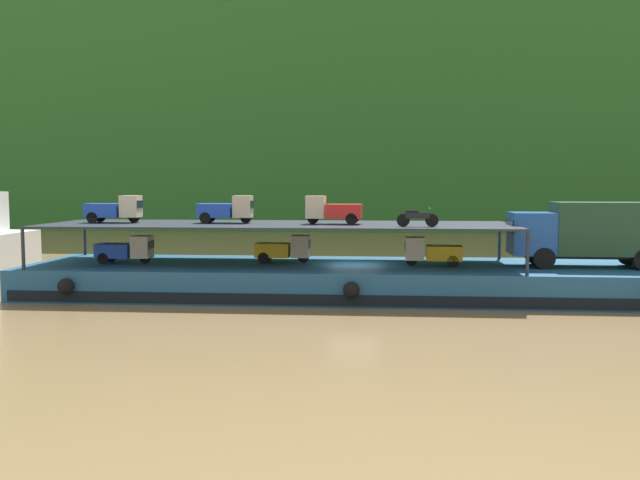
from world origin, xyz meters
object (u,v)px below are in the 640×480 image
Objects in this scene: cargo_barge at (354,280)px; mini_truck_upper_stern at (115,209)px; covered_lorry at (588,232)px; mini_truck_upper_fore at (333,210)px; motorcycle_upper_port at (417,217)px; mini_truck_lower_mid at (432,251)px; mini_truck_lower_stern at (126,249)px; mini_truck_lower_aft at (284,249)px; mini_truck_upper_mid at (226,209)px.

mini_truck_upper_stern reaches higher than cargo_barge.
mini_truck_upper_fore is (-12.17, -0.00, 1.00)m from covered_lorry.
mini_truck_upper_stern is 1.46× the size of motorcycle_upper_port.
covered_lorry is (11.11, -0.10, 2.45)m from cargo_barge.
mini_truck_lower_mid is at bearing -0.49° from mini_truck_upper_fore.
cargo_barge is at bearing 1.73° from mini_truck_lower_stern.
mini_truck_lower_stern and mini_truck_lower_aft have the same top height.
mini_truck_upper_fore reaches higher than mini_truck_lower_stern.
mini_truck_upper_stern is (-15.97, 0.34, 2.00)m from mini_truck_lower_mid.
mini_truck_upper_fore is (10.38, 0.25, 2.00)m from mini_truck_lower_stern.
mini_truck_lower_mid is (3.78, -0.14, 1.44)m from cargo_barge.
mini_truck_lower_mid is (-7.32, -0.04, -1.00)m from covered_lorry.
motorcycle_upper_port is (9.38, -2.37, -0.26)m from mini_truck_upper_mid.
cargo_barge is 11.53× the size of mini_truck_lower_mid.
mini_truck_upper_stern is 0.99× the size of mini_truck_upper_fore.
motorcycle_upper_port is (14.37, -1.64, 1.74)m from mini_truck_lower_stern.
mini_truck_upper_fore is 1.47× the size of motorcycle_upper_port.
motorcycle_upper_port is at bearing -115.02° from mini_truck_lower_mid.
motorcycle_upper_port reaches higher than mini_truck_lower_mid.
motorcycle_upper_port is at bearing -6.52° from mini_truck_lower_stern.
mini_truck_upper_fore is at bearing -174.63° from cargo_barge.
motorcycle_upper_port reaches higher than mini_truck_lower_stern.
mini_truck_lower_aft is 1.44× the size of motorcycle_upper_port.
mini_truck_lower_aft is 3.52m from mini_truck_upper_mid.
cargo_barge is 3.90m from mini_truck_lower_aft.
motorcycle_upper_port reaches higher than mini_truck_lower_aft.
covered_lorry is 2.88× the size of mini_truck_lower_aft.
motorcycle_upper_port reaches higher than cargo_barge.
mini_truck_upper_stern reaches higher than covered_lorry.
mini_truck_upper_stern is at bearing 178.49° from mini_truck_upper_fore.
covered_lorry is 2.83× the size of mini_truck_upper_fore.
mini_truck_upper_fore is (11.13, -0.29, 0.00)m from mini_truck_upper_stern.
mini_truck_upper_stern is at bearing -178.08° from mini_truck_upper_mid.
covered_lorry is 7.39m from mini_truck_lower_mid.
mini_truck_upper_fore is (5.40, -0.49, 0.00)m from mini_truck_upper_mid.
motorcycle_upper_port is at bearing -34.25° from cargo_barge.
mini_truck_lower_mid is 2.68m from motorcycle_upper_port.
covered_lorry reaches higher than mini_truck_lower_mid.
mini_truck_upper_mid is at bearing 8.36° from mini_truck_lower_stern.
mini_truck_lower_stern is 0.99× the size of mini_truck_upper_mid.
mini_truck_upper_fore is (-1.06, -0.10, 3.44)m from cargo_barge.
mini_truck_upper_mid is 9.68m from motorcycle_upper_port.
mini_truck_upper_fore reaches higher than mini_truck_lower_mid.
motorcycle_upper_port is at bearing -167.01° from covered_lorry.
mini_truck_upper_mid is (-17.57, 0.49, 1.00)m from covered_lorry.
mini_truck_lower_stern and mini_truck_lower_mid have the same top height.
mini_truck_lower_stern is 1.00× the size of mini_truck_lower_aft.
mini_truck_lower_mid is at bearing -5.58° from mini_truck_lower_aft.
covered_lorry is 2.87× the size of mini_truck_lower_stern.
mini_truck_lower_stern is at bearing -36.05° from mini_truck_upper_stern.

